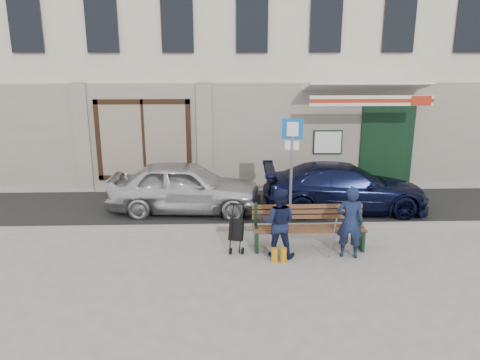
{
  "coord_description": "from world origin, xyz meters",
  "views": [
    {
      "loc": [
        -0.8,
        -8.89,
        4.11
      ],
      "look_at": [
        -0.45,
        1.6,
        1.2
      ],
      "focal_mm": 35.0,
      "sensor_mm": 36.0,
      "label": 1
    }
  ],
  "objects_px": {
    "car_silver": "(185,187)",
    "car_navy": "(345,187)",
    "woman": "(278,222)",
    "stroller": "(236,231)",
    "parking_sign": "(292,155)",
    "bench": "(307,228)",
    "man": "(350,222)"
  },
  "relations": [
    {
      "from": "car_navy",
      "to": "woman",
      "type": "xyz_separation_m",
      "value": [
        -2.08,
        -2.82,
        0.11
      ]
    },
    {
      "from": "car_silver",
      "to": "stroller",
      "type": "distance_m",
      "value": 2.87
    },
    {
      "from": "man",
      "to": "woman",
      "type": "xyz_separation_m",
      "value": [
        -1.45,
        0.08,
        -0.02
      ]
    },
    {
      "from": "man",
      "to": "stroller",
      "type": "xyz_separation_m",
      "value": [
        -2.3,
        0.38,
        -0.3
      ]
    },
    {
      "from": "car_navy",
      "to": "woman",
      "type": "bearing_deg",
      "value": 145.71
    },
    {
      "from": "woman",
      "to": "stroller",
      "type": "bearing_deg",
      "value": -6.84
    },
    {
      "from": "bench",
      "to": "man",
      "type": "relative_size",
      "value": 1.6
    },
    {
      "from": "parking_sign",
      "to": "woman",
      "type": "distance_m",
      "value": 2.09
    },
    {
      "from": "car_navy",
      "to": "woman",
      "type": "height_order",
      "value": "woman"
    },
    {
      "from": "parking_sign",
      "to": "stroller",
      "type": "bearing_deg",
      "value": -124.25
    },
    {
      "from": "car_silver",
      "to": "bench",
      "type": "relative_size",
      "value": 1.65
    },
    {
      "from": "man",
      "to": "woman",
      "type": "bearing_deg",
      "value": 9.64
    },
    {
      "from": "car_navy",
      "to": "stroller",
      "type": "height_order",
      "value": "car_navy"
    },
    {
      "from": "stroller",
      "to": "man",
      "type": "bearing_deg",
      "value": 8.37
    },
    {
      "from": "car_silver",
      "to": "car_navy",
      "type": "relative_size",
      "value": 0.92
    },
    {
      "from": "bench",
      "to": "parking_sign",
      "type": "bearing_deg",
      "value": 96.57
    },
    {
      "from": "car_silver",
      "to": "stroller",
      "type": "relative_size",
      "value": 3.93
    },
    {
      "from": "parking_sign",
      "to": "bench",
      "type": "xyz_separation_m",
      "value": [
        0.16,
        -1.41,
        -1.28
      ]
    },
    {
      "from": "car_navy",
      "to": "bench",
      "type": "relative_size",
      "value": 1.8
    },
    {
      "from": "parking_sign",
      "to": "bench",
      "type": "height_order",
      "value": "parking_sign"
    },
    {
      "from": "car_silver",
      "to": "bench",
      "type": "bearing_deg",
      "value": -128.06
    },
    {
      "from": "stroller",
      "to": "car_navy",
      "type": "bearing_deg",
      "value": 58.47
    },
    {
      "from": "bench",
      "to": "car_navy",
      "type": "bearing_deg",
      "value": 59.93
    },
    {
      "from": "man",
      "to": "stroller",
      "type": "height_order",
      "value": "man"
    },
    {
      "from": "parking_sign",
      "to": "bench",
      "type": "bearing_deg",
      "value": -75.4
    },
    {
      "from": "car_navy",
      "to": "stroller",
      "type": "distance_m",
      "value": 3.87
    },
    {
      "from": "car_silver",
      "to": "man",
      "type": "xyz_separation_m",
      "value": [
        3.57,
        -2.94,
        0.08
      ]
    },
    {
      "from": "man",
      "to": "car_navy",
      "type": "bearing_deg",
      "value": -89.21
    },
    {
      "from": "parking_sign",
      "to": "woman",
      "type": "bearing_deg",
      "value": -97.51
    },
    {
      "from": "parking_sign",
      "to": "woman",
      "type": "relative_size",
      "value": 1.78
    },
    {
      "from": "woman",
      "to": "stroller",
      "type": "relative_size",
      "value": 1.45
    },
    {
      "from": "bench",
      "to": "woman",
      "type": "height_order",
      "value": "woman"
    }
  ]
}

